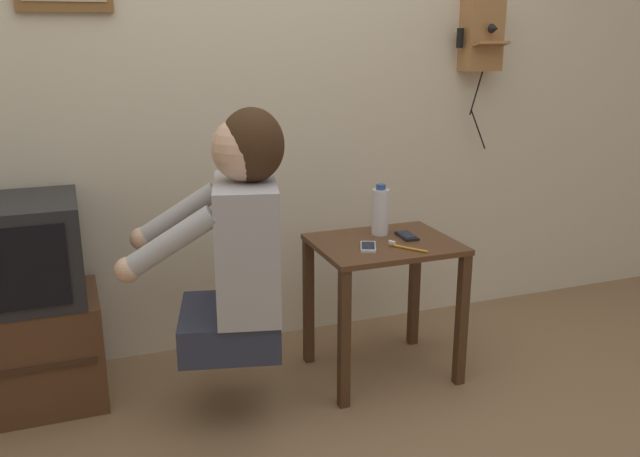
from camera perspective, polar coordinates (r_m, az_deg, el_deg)
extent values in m
plane|color=#846647|center=(2.46, -0.09, -18.63)|extent=(14.00, 14.00, 0.00)
cube|color=beige|center=(3.00, -7.14, 13.61)|extent=(6.80, 0.05, 2.55)
cube|color=#51331E|center=(2.77, 5.45, -1.32)|extent=(0.57, 0.45, 0.02)
cube|color=#452B1A|center=(2.61, 2.05, -9.35)|extent=(0.04, 0.04, 0.56)
cube|color=#452B1A|center=(2.83, 11.85, -7.57)|extent=(0.04, 0.04, 0.56)
cube|color=#452B1A|center=(2.95, -0.98, -6.18)|extent=(0.04, 0.04, 0.56)
cube|color=#452B1A|center=(3.15, 7.95, -4.86)|extent=(0.04, 0.04, 0.56)
cube|color=#2D3347|center=(2.57, -7.59, -8.16)|extent=(0.44, 0.47, 0.14)
cube|color=#ADADB2|center=(2.46, -6.18, -1.50)|extent=(0.31, 0.46, 0.48)
sphere|color=#DBAD8E|center=(2.38, -6.44, 6.67)|extent=(0.23, 0.23, 0.23)
ellipsoid|color=#382314|center=(2.37, -5.76, 7.01)|extent=(0.28, 0.29, 0.26)
cylinder|color=#ADADB2|center=(2.28, -12.53, -1.16)|extent=(0.34, 0.15, 0.24)
cylinder|color=#ADADB2|center=(2.62, -11.85, 1.14)|extent=(0.34, 0.15, 0.24)
sphere|color=#DBAD8E|center=(2.33, -15.91, -3.37)|extent=(0.09, 0.09, 0.09)
sphere|color=#DBAD8E|center=(2.66, -14.81, -0.83)|extent=(0.09, 0.09, 0.09)
cube|color=#51331E|center=(2.90, -23.68, -9.54)|extent=(0.58, 0.40, 0.43)
cube|color=#392315|center=(2.70, -23.91, -10.95)|extent=(0.53, 0.01, 0.02)
cube|color=#232326|center=(2.77, -25.12, -1.85)|extent=(0.55, 0.43, 0.38)
cube|color=#9E6B3D|center=(3.40, 13.44, 15.63)|extent=(0.18, 0.11, 0.34)
cube|color=#9E6B3D|center=(3.33, 14.23, 14.85)|extent=(0.16, 0.07, 0.03)
cone|color=black|center=(3.31, 14.51, 15.99)|extent=(0.04, 0.05, 0.04)
cylinder|color=black|center=(3.33, 11.70, 15.44)|extent=(0.03, 0.03, 0.09)
cylinder|color=black|center=(3.39, 13.03, 11.10)|extent=(0.04, 0.04, 0.22)
cylinder|color=black|center=(3.42, 13.18, 8.11)|extent=(0.07, 0.06, 0.19)
cube|color=silver|center=(2.67, 4.07, -1.56)|extent=(0.10, 0.14, 0.01)
cube|color=black|center=(2.67, 4.07, -1.43)|extent=(0.09, 0.11, 0.00)
cube|color=black|center=(2.83, 7.32, -0.62)|extent=(0.07, 0.13, 0.01)
cube|color=black|center=(2.83, 7.32, -0.50)|extent=(0.06, 0.10, 0.00)
cylinder|color=silver|center=(2.84, 5.10, 1.39)|extent=(0.07, 0.07, 0.19)
cylinder|color=#2D4C8C|center=(2.81, 5.15, 3.50)|extent=(0.04, 0.04, 0.02)
cylinder|color=orange|center=(2.68, 7.44, -1.65)|extent=(0.11, 0.14, 0.01)
cube|color=white|center=(2.70, 6.08, -1.17)|extent=(0.02, 0.03, 0.01)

